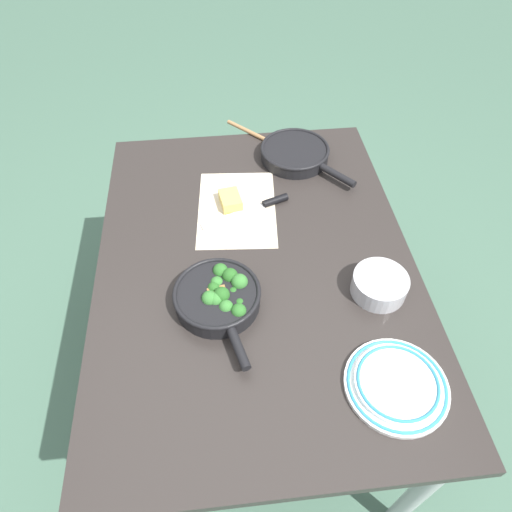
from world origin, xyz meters
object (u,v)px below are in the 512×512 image
Objects in this scene: dinner_plate_stack at (397,384)px; skillet_eggs at (296,153)px; skillet_broccoli at (219,296)px; grater_knife at (258,207)px; prep_bowl_steel at (379,285)px; cheese_block at (230,200)px; wooden_spoon at (270,142)px.

skillet_eggs is at bearing 6.17° from dinner_plate_stack.
grater_knife is at bearing 143.37° from skillet_broccoli.
dinner_plate_stack is at bearing 39.98° from skillet_broccoli.
skillet_broccoli is 0.67m from skillet_eggs.
skillet_eggs is 2.20× the size of prep_bowl_steel.
skillet_broccoli is 1.03× the size of skillet_eggs.
wooden_spoon is at bearing -28.48° from cheese_block.
prep_bowl_steel is (-0.60, -0.13, 0.00)m from skillet_eggs.
skillet_broccoli is 1.17× the size of grater_knife.
skillet_eggs is 1.34× the size of dinner_plate_stack.
wooden_spoon is (0.70, -0.23, -0.02)m from skillet_broccoli.
grater_knife reaches higher than wooden_spoon.
skillet_broccoli is 0.39m from cheese_block.
wooden_spoon is at bearing 147.17° from skillet_broccoli.
prep_bowl_steel reaches higher than wooden_spoon.
grater_knife is (0.35, -0.14, -0.02)m from skillet_broccoli.
grater_knife is 1.94× the size of prep_bowl_steel.
skillet_eggs is at bearing 12.11° from prep_bowl_steel.
prep_bowl_steel reaches higher than skillet_eggs.
wooden_spoon is 0.73m from prep_bowl_steel.
cheese_block is at bearing 27.22° from dinner_plate_stack.
grater_knife is 0.46m from prep_bowl_steel.
skillet_eggs is at bearing -48.99° from cheese_block.
skillet_broccoli reaches higher than grater_knife.
wooden_spoon is 0.90× the size of grater_knife.
cheese_block is 0.54m from prep_bowl_steel.
dinner_plate_stack is at bearing -152.78° from cheese_block.
grater_knife is at bearing -73.41° from skillet_eggs.
cheese_block is 0.63× the size of prep_bowl_steel.
grater_knife is 0.09m from cheese_block.
prep_bowl_steel is (-0.70, -0.21, 0.02)m from wooden_spoon.
cheese_block is (0.03, 0.09, 0.01)m from grater_knife.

